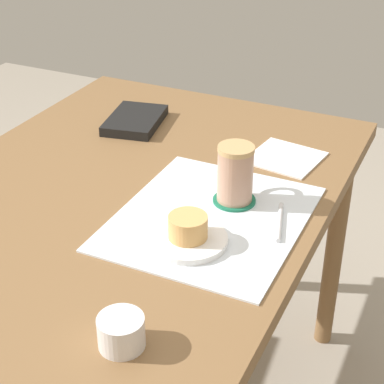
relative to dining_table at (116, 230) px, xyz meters
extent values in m
cylinder|color=brown|center=(0.56, -0.35, -0.30)|extent=(0.05, 0.05, 0.67)
cylinder|color=brown|center=(0.56, 0.35, -0.30)|extent=(0.05, 0.05, 0.67)
cube|color=brown|center=(0.00, 0.00, 0.05)|extent=(1.23, 0.82, 0.04)
cube|color=white|center=(0.02, -0.21, 0.07)|extent=(0.41, 0.35, 0.00)
cylinder|color=white|center=(-0.08, -0.20, 0.08)|extent=(0.15, 0.15, 0.01)
cylinder|color=#E0A860|center=(-0.08, -0.20, 0.11)|extent=(0.07, 0.07, 0.04)
cylinder|color=#196B4C|center=(0.09, -0.23, 0.08)|extent=(0.09, 0.09, 0.00)
cylinder|color=tan|center=(0.09, -0.23, 0.14)|extent=(0.07, 0.07, 0.11)
cylinder|color=tan|center=(0.09, -0.23, 0.19)|extent=(0.07, 0.07, 0.01)
torus|color=tan|center=(0.13, -0.23, 0.14)|extent=(0.06, 0.01, 0.06)
cylinder|color=silver|center=(0.05, -0.33, 0.08)|extent=(0.13, 0.04, 0.01)
cube|color=white|center=(0.33, -0.26, 0.07)|extent=(0.17, 0.17, 0.00)
cylinder|color=white|center=(-0.35, -0.23, 0.10)|extent=(0.07, 0.07, 0.05)
cube|color=black|center=(0.34, 0.14, 0.08)|extent=(0.20, 0.16, 0.02)
camera|label=1|loc=(-0.94, -0.62, 0.74)|focal=60.00mm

